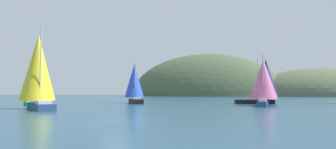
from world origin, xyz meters
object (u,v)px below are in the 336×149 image
object	(u,v)px
sailboat_navy_sail	(265,81)
channel_buoy	(27,103)
sailboat_pink_spinnaker	(263,80)
sailboat_yellow_sail	(38,70)
sailboat_blue_spinnaker	(134,82)

from	to	relation	value
sailboat_navy_sail	channel_buoy	xyz separation A→B (m)	(-39.36, -11.70, -3.87)
sailboat_pink_spinnaker	sailboat_navy_sail	bearing A→B (deg)	78.70
sailboat_navy_sail	sailboat_pink_spinnaker	distance (m)	8.06
sailboat_pink_spinnaker	channel_buoy	size ratio (longest dim) A/B	3.03
sailboat_yellow_sail	channel_buoy	bearing A→B (deg)	129.22
sailboat_pink_spinnaker	channel_buoy	distance (m)	38.14
sailboat_navy_sail	sailboat_blue_spinnaker	size ratio (longest dim) A/B	1.05
sailboat_navy_sail	sailboat_blue_spinnaker	distance (m)	24.46
sailboat_yellow_sail	sailboat_blue_spinnaker	world-z (taller)	sailboat_yellow_sail
sailboat_navy_sail	sailboat_pink_spinnaker	size ratio (longest dim) A/B	1.05
sailboat_yellow_sail	sailboat_blue_spinnaker	xyz separation A→B (m)	(7.70, 20.37, -1.06)
sailboat_yellow_sail	sailboat_pink_spinnaker	size ratio (longest dim) A/B	1.39
sailboat_yellow_sail	sailboat_blue_spinnaker	distance (m)	21.80
sailboat_navy_sail	sailboat_blue_spinnaker	xyz separation A→B (m)	(-24.45, -0.15, -0.25)
sailboat_blue_spinnaker	channel_buoy	size ratio (longest dim) A/B	3.01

